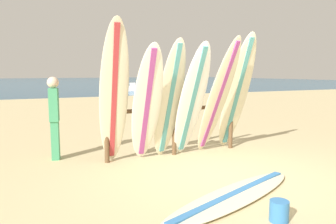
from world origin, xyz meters
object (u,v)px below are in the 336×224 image
Objects in this scene: beachgoer_standing at (54,114)px; surfboard_rack at (174,120)px; surfboard_leaning_far_left at (114,94)px; sand_bucket at (279,211)px; surfboard_leaning_center_left at (170,100)px; surfboard_leaning_right at (237,93)px; surfboard_leaning_left at (147,105)px; surfboard_lying_on_sand at (234,196)px; small_boat_offshore at (133,88)px; surfboard_leaning_center at (192,101)px; surfboard_leaning_center_right at (218,97)px.

surfboard_rack is at bearing -15.86° from beachgoer_standing.
sand_bucket is (1.09, -2.90, -1.17)m from surfboard_leaning_far_left.
beachgoer_standing is at bearing 135.38° from surfboard_leaning_far_left.
surfboard_leaning_center_left reaches higher than surfboard_rack.
surfboard_leaning_far_left is 1.05× the size of surfboard_leaning_right.
surfboard_leaning_left is 0.53m from surfboard_leaning_center_left.
surfboard_leaning_far_left is 1.36m from beachgoer_standing.
surfboard_leaning_left is at bearing -13.03° from surfboard_leaning_far_left.
surfboard_rack is 0.57m from surfboard_leaning_center_left.
surfboard_lying_on_sand is 1.74× the size of beachgoer_standing.
surfboard_leaning_right reaches higher than sand_bucket.
surfboard_leaning_right reaches higher than surfboard_leaning_center_left.
surfboard_leaning_far_left is at bearing -179.56° from surfboard_leaning_right.
small_boat_offshore is (6.95, 22.99, -0.89)m from surfboard_leaning_center_left.
sand_bucket is at bearing -98.46° from surfboard_leaning_center.
surfboard_leaning_far_left is 3.31m from sand_bucket.
surfboard_leaning_right is (1.57, 0.03, 0.08)m from surfboard_leaning_center_left.
surfboard_leaning_center_right reaches higher than sand_bucket.
surfboard_leaning_center_left is 0.93× the size of surfboard_leaning_right.
surfboard_lying_on_sand is at bearing -96.58° from surfboard_rack.
surfboard_leaning_left reaches higher than sand_bucket.
surfboard_leaning_far_left is 0.61m from surfboard_leaning_left.
surfboard_leaning_far_left is 1.62× the size of beachgoer_standing.
surfboard_leaning_center_right reaches higher than surfboard_leaning_center_left.
surfboard_leaning_left is 9.08× the size of sand_bucket.
surfboard_leaning_left is 0.92× the size of surfboard_leaning_center_right.
surfboard_rack is 1.46m from surfboard_leaning_far_left.
small_boat_offshore is at bearing 76.82° from surfboard_leaning_right.
surfboard_leaning_far_left reaches higher than surfboard_lying_on_sand.
surfboard_rack is at bearing 50.13° from surfboard_leaning_center_left.
surfboard_leaning_far_left is 2.68m from surfboard_lying_on_sand.
beachgoer_standing is at bearing 164.14° from surfboard_rack.
small_boat_offshore is at bearing 74.23° from surfboard_leaning_center.
surfboard_rack is 1.17× the size of surfboard_leaning_right.
small_boat_offshore is 13.58× the size of sand_bucket.
small_boat_offshore is at bearing 75.58° from surfboard_leaning_center_right.
surfboard_leaning_left reaches higher than surfboard_lying_on_sand.
beachgoer_standing reaches higher than surfboard_rack.
surfboard_rack is 1.28× the size of surfboard_leaning_center.
surfboard_leaning_center_right is at bearing -3.77° from surfboard_leaning_far_left.
surfboard_leaning_center is 0.91× the size of surfboard_leaning_right.
surfboard_leaning_center_right reaches higher than surfboard_rack.
surfboard_leaning_center is at bearing 2.39° from surfboard_leaning_left.
surfboard_leaning_far_left reaches higher than surfboard_rack.
surfboard_leaning_center is 0.58m from surfboard_leaning_center_right.
surfboard_leaning_center is at bearing -11.20° from surfboard_leaning_center_left.
surfboard_lying_on_sand is (0.47, -2.00, -1.05)m from surfboard_leaning_left.
surfboard_leaning_left is 2.31m from surfboard_lying_on_sand.
surfboard_leaning_far_left is at bearing 176.54° from surfboard_leaning_center.
beachgoer_standing is 4.37m from sand_bucket.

